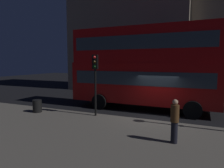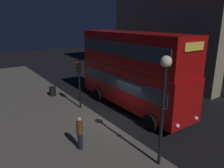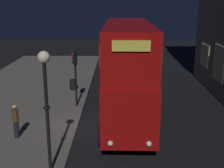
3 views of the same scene
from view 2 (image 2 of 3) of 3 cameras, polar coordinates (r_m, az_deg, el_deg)
ground_plane at (r=14.33m, az=1.93°, el=-9.96°), size 80.00×80.00×0.00m
sidewalk_slab at (r=12.24m, az=-20.00°, el=-15.73°), size 44.00×9.53×0.12m
building_with_clock at (r=26.08m, az=18.76°, el=20.63°), size 13.69×8.53×17.26m
double_decker_bus at (r=15.47m, az=5.39°, el=4.39°), size 10.16×2.99×5.68m
traffic_light_near_kerb at (r=15.43m, az=-8.95°, el=2.71°), size 0.36×0.39×3.65m
street_lamp at (r=8.93m, az=13.86°, el=-1.39°), size 0.47×0.47×4.99m
pedestrian at (r=10.98m, az=-8.67°, el=-12.84°), size 0.33×0.33×1.77m
litter_bin at (r=19.23m, az=-15.72°, el=-1.89°), size 0.57×0.57×0.80m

